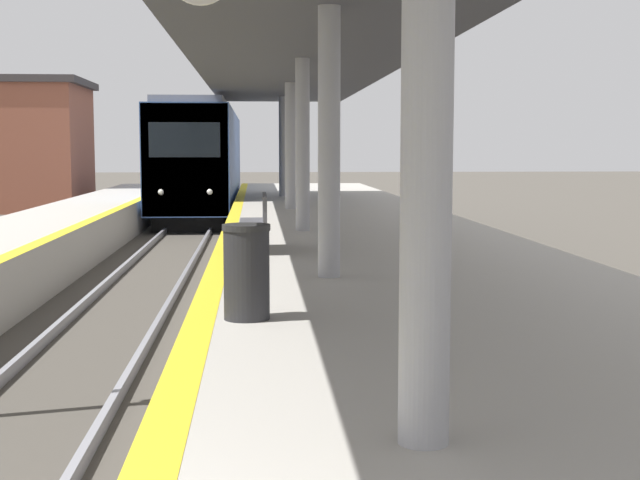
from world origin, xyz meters
TOP-DOWN VIEW (x-y plane):
  - train at (0.00, 34.09)m, footprint 2.74×18.33m
  - station_canopy at (3.14, 15.16)m, footprint 4.60×32.87m
  - trash_bin at (2.11, 5.78)m, footprint 0.47×0.47m
  - bench at (2.22, 11.70)m, footprint 0.44×1.57m

SIDE VIEW (x-z plane):
  - trash_bin at x=2.11m, z-range 1.04..1.97m
  - bench at x=2.22m, z-range 1.06..1.98m
  - train at x=0.00m, z-range 0.04..4.41m
  - station_canopy at x=3.14m, z-range 2.68..6.33m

